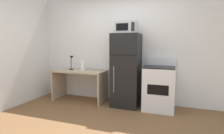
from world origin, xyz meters
The scene contains 8 objects.
ground_plane centered at (0.00, 0.00, 0.00)m, with size 12.00×12.00×0.00m, color brown.
wall_back_white centered at (0.00, 1.70, 1.30)m, with size 5.00×0.10×2.60m, color silver.
desk centered at (-1.01, 1.33, 0.53)m, with size 1.28×0.59×0.75m.
desk_lamp centered at (-1.27, 1.37, 0.99)m, with size 0.14×0.12×0.35m.
paper_towel_roll centered at (-0.94, 1.36, 0.87)m, with size 0.11×0.11×0.24m, color white.
refrigerator centered at (0.17, 1.34, 0.81)m, with size 0.59×0.61×1.61m.
microwave centered at (0.17, 1.32, 1.74)m, with size 0.46×0.35×0.26m.
oven_range centered at (0.89, 1.33, 0.47)m, with size 0.64×0.61×1.10m.
Camera 1 is at (1.16, -2.41, 1.36)m, focal length 27.94 mm.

